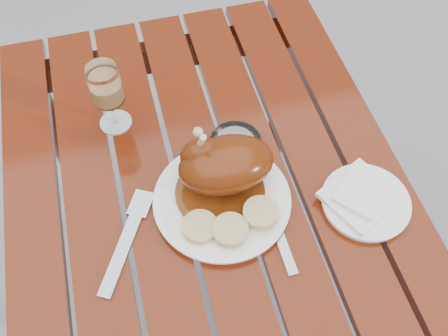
# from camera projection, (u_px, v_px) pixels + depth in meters

# --- Properties ---
(ground) EXTENTS (60.00, 60.00, 0.00)m
(ground) POSITION_uv_depth(u_px,v_px,m) (219.00, 328.00, 1.59)
(ground) COLOR slate
(ground) RESTS_ON ground
(table) EXTENTS (0.80, 1.20, 0.75)m
(table) POSITION_uv_depth(u_px,v_px,m) (218.00, 286.00, 1.28)
(table) COLOR maroon
(table) RESTS_ON ground
(dinner_plate) EXTENTS (0.29, 0.29, 0.02)m
(dinner_plate) POSITION_uv_depth(u_px,v_px,m) (222.00, 201.00, 0.98)
(dinner_plate) COLOR white
(dinner_plate) RESTS_ON table
(roast_duck) EXTENTS (0.20, 0.18, 0.14)m
(roast_duck) POSITION_uv_depth(u_px,v_px,m) (222.00, 164.00, 0.95)
(roast_duck) COLOR #522309
(roast_duck) RESTS_ON dinner_plate
(bread_dumplings) EXTENTS (0.19, 0.09, 0.02)m
(bread_dumplings) POSITION_uv_depth(u_px,v_px,m) (230.00, 223.00, 0.93)
(bread_dumplings) COLOR tan
(bread_dumplings) RESTS_ON dinner_plate
(wine_glass) EXTENTS (0.09, 0.09, 0.16)m
(wine_glass) POSITION_uv_depth(u_px,v_px,m) (109.00, 98.00, 1.03)
(wine_glass) COLOR tan
(wine_glass) RESTS_ON table
(side_plate) EXTENTS (0.20, 0.20, 0.01)m
(side_plate) POSITION_uv_depth(u_px,v_px,m) (366.00, 202.00, 0.98)
(side_plate) COLOR white
(side_plate) RESTS_ON table
(napkin) EXTENTS (0.17, 0.16, 0.01)m
(napkin) POSITION_uv_depth(u_px,v_px,m) (360.00, 196.00, 0.97)
(napkin) COLOR white
(napkin) RESTS_ON side_plate
(ashtray) EXTENTS (0.14, 0.14, 0.03)m
(ashtray) POSITION_uv_depth(u_px,v_px,m) (235.00, 145.00, 1.05)
(ashtray) COLOR #B2B7BC
(ashtray) RESTS_ON table
(fork) EXTENTS (0.12, 0.19, 0.01)m
(fork) POSITION_uv_depth(u_px,v_px,m) (124.00, 246.00, 0.93)
(fork) COLOR gray
(fork) RESTS_ON table
(knife) EXTENTS (0.02, 0.20, 0.01)m
(knife) POSITION_uv_depth(u_px,v_px,m) (276.00, 227.00, 0.95)
(knife) COLOR gray
(knife) RESTS_ON table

